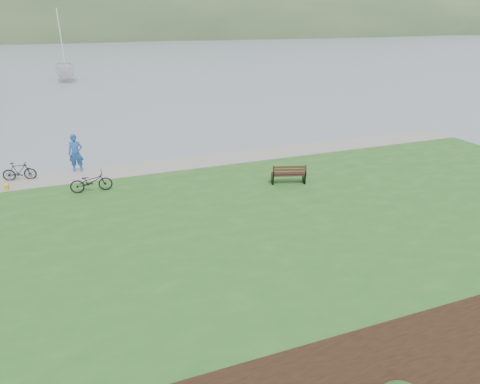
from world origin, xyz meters
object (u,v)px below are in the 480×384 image
(park_bench, at_px, (289,174))
(sailboat, at_px, (67,81))
(person, at_px, (75,150))
(bicycle_a, at_px, (91,182))

(park_bench, xyz_separation_m, sailboat, (-9.51, 43.83, -0.88))
(person, relative_size, bicycle_a, 1.25)
(person, relative_size, sailboat, 0.08)
(bicycle_a, bearing_deg, park_bench, -101.97)
(person, bearing_deg, park_bench, -20.11)
(park_bench, distance_m, sailboat, 44.86)
(bicycle_a, bearing_deg, sailboat, 3.72)
(bicycle_a, distance_m, sailboat, 41.58)
(park_bench, xyz_separation_m, bicycle_a, (-8.72, 2.27, -0.00))
(sailboat, bearing_deg, bicycle_a, -89.63)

